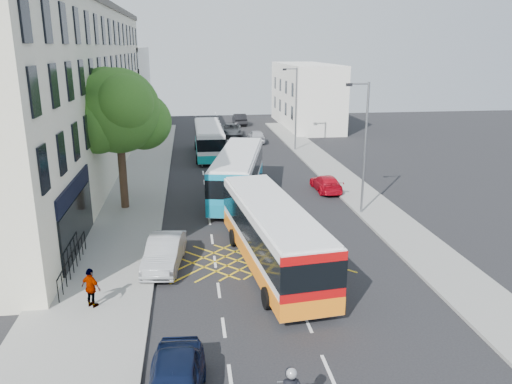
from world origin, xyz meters
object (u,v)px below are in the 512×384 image
object	(u,v)px
bus_mid	(238,174)
distant_car_dark	(240,119)
lamp_far	(295,105)
lamp_near	(364,142)
bus_far	(209,139)
bus_near	(273,235)
distant_car_silver	(256,136)
pedestrian_far	(91,288)
distant_car_grey	(232,130)
street_tree	(118,112)
parked_car_silver	(164,253)
red_hatchback	(326,183)

from	to	relation	value
bus_mid	distant_car_dark	distance (m)	33.44
lamp_far	distant_car_dark	xyz separation A→B (m)	(-3.70, 18.00, -3.86)
lamp_near	bus_far	distance (m)	20.96
lamp_near	bus_mid	size ratio (longest dim) A/B	0.69
bus_mid	bus_far	world-z (taller)	bus_mid
bus_near	distant_car_silver	world-z (taller)	bus_near
pedestrian_far	distant_car_grey	bearing A→B (deg)	-67.84
lamp_far	bus_mid	size ratio (longest dim) A/B	0.69
street_tree	bus_near	bearing A→B (deg)	-51.16
distant_car_dark	pedestrian_far	size ratio (longest dim) A/B	2.79
parked_car_silver	distant_car_silver	world-z (taller)	parked_car_silver
parked_car_silver	distant_car_dark	world-z (taller)	distant_car_dark
bus_near	parked_car_silver	bearing A→B (deg)	165.50
red_hatchback	pedestrian_far	world-z (taller)	pedestrian_far
distant_car_silver	pedestrian_far	size ratio (longest dim) A/B	2.48
lamp_near	street_tree	bearing A→B (deg)	168.60
lamp_far	bus_near	bearing A→B (deg)	-103.98
street_tree	pedestrian_far	world-z (taller)	street_tree
lamp_near	distant_car_silver	world-z (taller)	lamp_near
street_tree	lamp_near	xyz separation A→B (m)	(14.71, -2.97, -1.68)
lamp_near	pedestrian_far	bearing A→B (deg)	-145.40
bus_far	lamp_near	bearing A→B (deg)	-65.69
bus_near	distant_car_grey	size ratio (longest dim) A/B	2.25
lamp_far	distant_car_grey	size ratio (longest dim) A/B	1.58
street_tree	distant_car_grey	xyz separation A→B (m)	(9.22, 26.44, -5.59)
street_tree	parked_car_silver	xyz separation A→B (m)	(2.91, -9.20, -5.57)
lamp_far	distant_car_silver	size ratio (longest dim) A/B	1.97
red_hatchback	distant_car_silver	bearing A→B (deg)	-83.86
lamp_far	street_tree	bearing A→B (deg)	-130.81
bus_far	red_hatchback	xyz separation A→B (m)	(7.90, -13.45, -0.98)
bus_mid	distant_car_grey	distance (m)	24.73
bus_mid	distant_car_silver	distance (m)	20.72
lamp_near	red_hatchback	size ratio (longest dim) A/B	1.99
bus_far	distant_car_dark	size ratio (longest dim) A/B	2.31
parked_car_silver	red_hatchback	world-z (taller)	parked_car_silver
lamp_near	distant_car_dark	bearing A→B (deg)	95.56
street_tree	red_hatchback	size ratio (longest dim) A/B	2.19
bus_near	distant_car_silver	bearing A→B (deg)	77.32
red_hatchback	distant_car_silver	xyz separation A→B (m)	(-2.46, 19.63, 0.11)
street_tree	pedestrian_far	size ratio (longest dim) A/B	5.37
distant_car_dark	distant_car_grey	bearing A→B (deg)	77.83
parked_car_silver	distant_car_grey	distance (m)	36.20
bus_far	distant_car_silver	xyz separation A→B (m)	(5.45, 6.18, -0.87)
street_tree	red_hatchback	xyz separation A→B (m)	(14.01, 2.45, -5.71)
street_tree	distant_car_silver	world-z (taller)	street_tree
red_hatchback	lamp_near	bearing A→B (deg)	96.32
lamp_near	distant_car_silver	bearing A→B (deg)	97.18
bus_near	pedestrian_far	bearing A→B (deg)	-165.06
red_hatchback	distant_car_grey	xyz separation A→B (m)	(-4.79, 23.99, 0.12)
lamp_far	distant_car_silver	world-z (taller)	lamp_far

